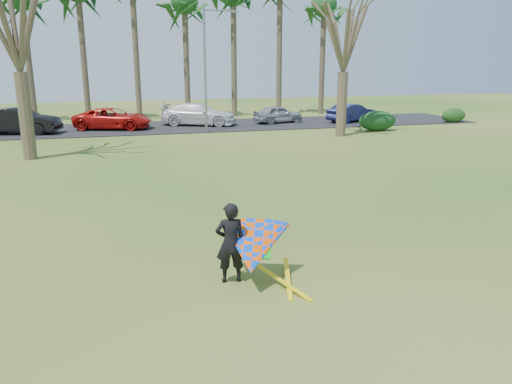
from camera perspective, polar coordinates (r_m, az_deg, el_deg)
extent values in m
plane|color=#1D5111|center=(12.81, 2.38, -7.00)|extent=(100.00, 100.00, 0.00)
cube|color=black|center=(36.80, -9.57, 7.34)|extent=(46.00, 7.00, 0.06)
cylinder|color=#4A392C|center=(42.78, -24.54, 13.29)|extent=(0.48, 0.48, 9.00)
cylinder|color=#4E402F|center=(42.37, -19.10, 14.27)|extent=(0.48, 0.48, 9.70)
cylinder|color=#4B3D2D|center=(42.34, -13.55, 15.13)|extent=(0.48, 0.48, 10.40)
cylinder|color=#4E3E2E|center=(42.68, -7.95, 14.45)|extent=(0.48, 0.48, 9.00)
ellipsoid|color=#174017|center=(42.92, -8.20, 20.87)|extent=(4.84, 4.84, 3.08)
cylinder|color=#46382A|center=(43.39, -2.54, 15.04)|extent=(0.48, 0.48, 9.70)
cylinder|color=#473A2A|center=(44.45, 2.67, 15.49)|extent=(0.48, 0.48, 10.40)
cylinder|color=#4D3B2E|center=(45.84, 7.58, 14.49)|extent=(0.48, 0.48, 9.00)
ellipsoid|color=#174219|center=(46.06, 7.80, 20.47)|extent=(4.84, 4.84, 3.08)
cylinder|color=#463A2A|center=(26.80, -24.82, 7.85)|extent=(0.64, 0.64, 4.20)
cylinder|color=brown|center=(32.44, 9.77, 9.82)|extent=(0.64, 0.64, 3.99)
cylinder|color=gray|center=(33.79, -5.85, 13.56)|extent=(0.16, 0.16, 8.00)
cylinder|color=gray|center=(34.09, -4.26, 20.00)|extent=(2.00, 0.10, 0.10)
cube|color=gray|center=(34.30, -2.52, 19.91)|extent=(0.40, 0.18, 0.12)
ellipsoid|color=#133617|center=(35.41, 13.70, 7.90)|extent=(2.73, 1.24, 1.37)
ellipsoid|color=#183C15|center=(41.79, 21.65, 8.12)|extent=(2.00, 0.94, 1.11)
imported|color=black|center=(36.09, -25.41, 7.34)|extent=(5.29, 2.88, 1.65)
imported|color=red|center=(36.30, -16.04, 8.08)|extent=(5.71, 3.76, 1.46)
imported|color=white|center=(37.33, -6.58, 8.83)|extent=(5.94, 4.20, 1.60)
imported|color=#969BA3|center=(38.51, 2.54, 8.88)|extent=(4.07, 2.36, 1.30)
imported|color=#191C4C|center=(39.76, 10.88, 8.89)|extent=(4.46, 3.01, 1.39)
imported|color=black|center=(10.95, -2.94, -5.82)|extent=(0.68, 0.47, 1.81)
cone|color=#0444EA|center=(10.84, -0.32, -6.34)|extent=(2.13, 2.39, 2.02)
cube|color=#0CBF19|center=(10.82, 0.41, -6.67)|extent=(0.62, 0.60, 0.24)
cube|color=yellow|center=(11.01, 2.99, -10.74)|extent=(0.85, 1.66, 0.28)
cube|color=yellow|center=(11.24, 3.65, -10.19)|extent=(0.56, 1.76, 0.22)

